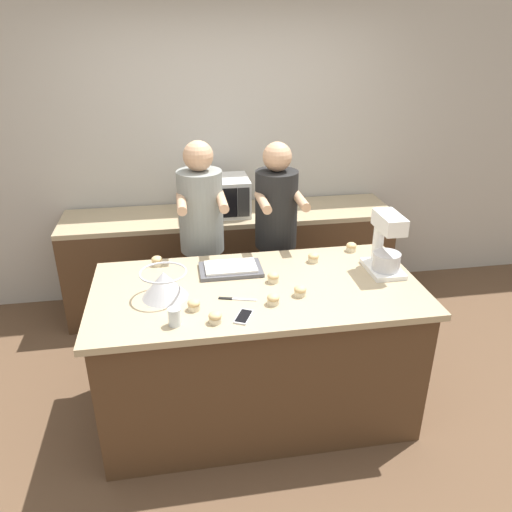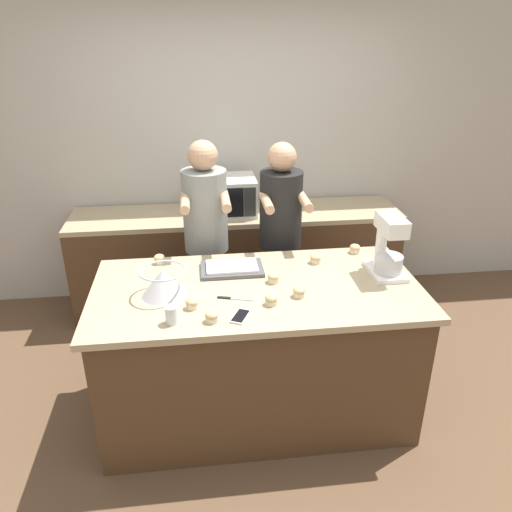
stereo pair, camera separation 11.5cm
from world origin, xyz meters
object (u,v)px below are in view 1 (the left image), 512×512
Objects in this scene: knife at (235,299)px; cupcake_2 at (351,247)px; cupcake_7 at (273,277)px; person_right at (276,243)px; baking_tray at (231,269)px; microwave_oven at (220,196)px; cupcake_4 at (300,291)px; cupcake_1 at (194,305)px; stand_mixer at (386,247)px; cupcake_0 at (215,317)px; person_left at (203,247)px; cupcake_6 at (157,261)px; cupcake_5 at (313,258)px; mixing_bowl at (164,283)px; cupcake_3 at (273,299)px; drinking_glass at (175,317)px; cell_phone at (244,317)px.

knife is 3.04× the size of cupcake_2.
cupcake_2 is at bearing 29.92° from cupcake_7.
person_right is 4.11× the size of baking_tray.
microwave_oven reaches higher than cupcake_4.
knife is at bearing -145.89° from cupcake_7.
microwave_oven is at bearing 79.05° from cupcake_1.
cupcake_2 and cupcake_7 have the same top height.
stand_mixer reaches higher than cupcake_0.
cupcake_4 is at bearing -2.63° from knife.
person_left is 23.11× the size of cupcake_6.
person_left is 0.98m from cupcake_1.
mixing_bowl is at bearing -162.38° from cupcake_5.
stand_mixer is 5.43× the size of cupcake_6.
knife is at bearing -50.00° from cupcake_6.
cupcake_0 is at bearing -138.27° from cupcake_5.
cupcake_7 is (0.24, -0.19, 0.01)m from baking_tray.
baking_tray is at bearing 59.53° from cupcake_1.
cupcake_3 is 1.00× the size of cupcake_4.
drinking_glass reaches higher than knife.
mixing_bowl reaches higher than cupcake_3.
cupcake_7 is at bearing 45.48° from cupcake_0.
cupcake_1 is at bearing 153.70° from cell_phone.
cupcake_3 is at bearing 12.74° from drinking_glass.
cupcake_4 is (0.61, 0.06, 0.00)m from cupcake_1.
cupcake_6 reaches higher than cell_phone.
drinking_glass is at bearing -167.26° from cupcake_3.
person_right reaches higher than cell_phone.
baking_tray is 0.48m from cupcake_3.
microwave_oven is at bearing 62.73° from cupcake_6.
mixing_bowl is 0.43m from cupcake_6.
cupcake_2 is at bearing 106.33° from stand_mixer.
person_right reaches higher than cupcake_1.
microwave_oven is at bearing 124.02° from stand_mixer.
cupcake_4 is (0.72, 0.19, -0.02)m from drinking_glass.
mixing_bowl is 1.70× the size of cell_phone.
cupcake_1 is (0.11, 0.14, -0.02)m from drinking_glass.
cell_phone is (-0.95, -0.40, -0.16)m from stand_mixer.
baking_tray is at bearing 90.16° from cell_phone.
stand_mixer is 1.38m from drinking_glass.
cell_phone is 2.25× the size of cupcake_6.
cupcake_2 is 1.00× the size of cupcake_4.
cell_phone is 2.25× the size of cupcake_0.
baking_tray is (0.41, 0.26, -0.07)m from mixing_bowl.
cupcake_6 is (-0.82, 0.55, 0.00)m from cupcake_4.
baking_tray is at bearing 141.94° from cupcake_7.
cupcake_4 is (-0.50, -0.55, 0.00)m from cupcake_2.
cupcake_6 is at bearing 153.14° from cupcake_7.
mixing_bowl is 0.66m from cupcake_7.
stand_mixer is 1.01m from knife.
cupcake_3 is at bearing -22.89° from knife.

